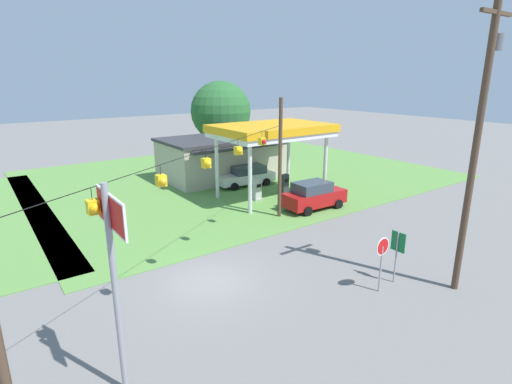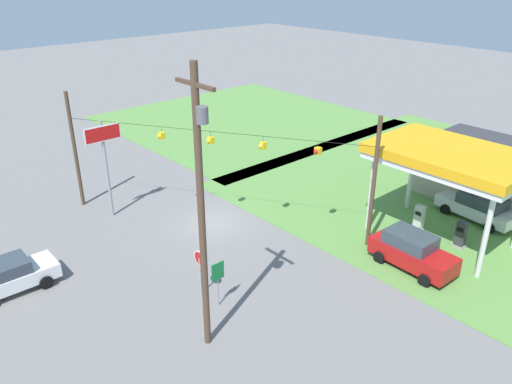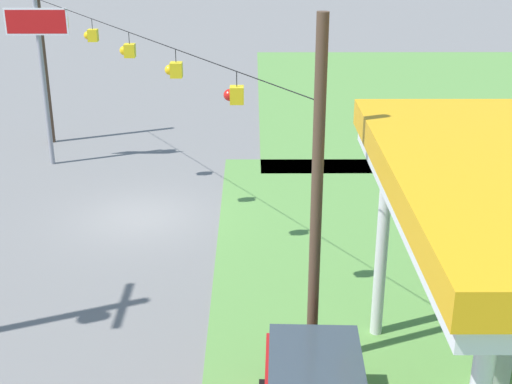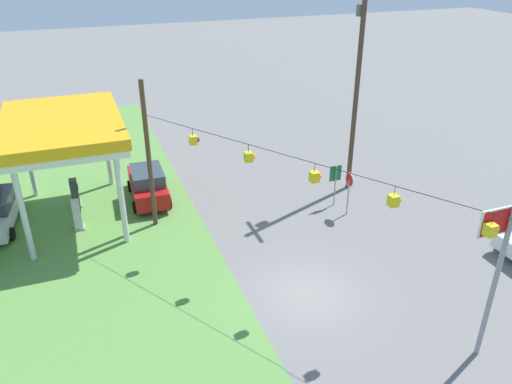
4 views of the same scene
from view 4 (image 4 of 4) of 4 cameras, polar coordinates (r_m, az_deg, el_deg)
ground_plane at (r=21.79m, az=5.90°, el=-11.46°), size 160.00×160.00×0.00m
gas_station_canopy at (r=26.89m, az=-21.29°, el=6.77°), size 8.41×5.73×5.60m
fuel_pump_near at (r=27.32m, az=-19.75°, el=-2.57°), size 0.71×0.56×1.64m
fuel_pump_far at (r=29.73m, az=-20.00°, el=-0.18°), size 0.71×0.56×1.64m
car_at_pumps_front at (r=29.17m, az=-12.26°, el=0.90°), size 4.62×2.24×1.99m
stop_sign_roadside at (r=27.07m, az=10.59°, el=0.85°), size 0.80×0.08×2.50m
stop_sign_overhead at (r=18.16m, az=26.35°, el=-5.69°), size 0.22×2.33×6.36m
route_sign at (r=28.03m, az=9.06°, el=1.68°), size 0.10×0.70×2.40m
utility_pole_main at (r=28.73m, az=11.51°, el=12.57°), size 2.20×0.44×12.00m
signal_span_gantry at (r=19.44m, az=6.53°, el=-1.41°), size 16.39×10.24×7.75m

